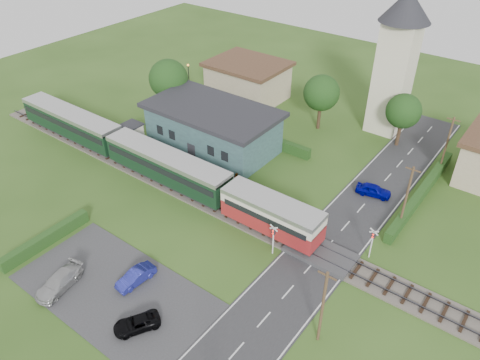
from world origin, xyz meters
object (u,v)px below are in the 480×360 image
Objects in this scene: train at (146,157)px; pedestrian_near at (237,181)px; crossing_signal_near at (273,235)px; church_tower at (398,53)px; car_park_silver at (59,282)px; car_park_dark at (137,323)px; car_park_blue at (136,277)px; station_building at (213,127)px; crossing_signal_far at (373,239)px; car_on_road at (374,190)px; pedestrian_far at (133,135)px; house_west at (248,80)px; equipment_hut at (132,133)px.

train reaches higher than pedestrian_near.
train is 13.18× the size of crossing_signal_near.
car_park_silver is (-10.41, -42.50, -9.50)m from church_tower.
pedestrian_near reaches higher than car_park_dark.
car_park_blue is 1.83× the size of pedestrian_near.
station_building is 23.23m from car_park_blue.
car_park_blue is at bearing -47.21° from train.
car_park_blue is at bearing 32.06° from car_park_silver.
crossing_signal_far is at bearing -179.00° from pedestrian_near.
crossing_signal_far is 9.78m from car_on_road.
pedestrian_far is at bearing 150.55° from train.
crossing_signal_near is 0.73× the size of car_park_silver.
car_on_road is 0.82× the size of car_park_silver.
train is 25.86m from crossing_signal_far.
crossing_signal_near is 8.65m from crossing_signal_far.
car_park_blue is at bearing -68.08° from house_west.
car_park_silver is (4.59, -25.49, -1.96)m from station_building.
church_tower is 18.18m from car_on_road.
equipment_hut is 0.14× the size of church_tower.
crossing_signal_far is 0.91× the size of car_park_blue.
car_on_road is 14.49m from pedestrian_near.
train is 22.09× the size of pedestrian_near.
station_building is 4.53× the size of car_park_dark.
car_park_silver is at bearing -157.31° from pedestrian_far.
train is 32.17m from church_tower.
crossing_signal_near is at bearing 39.35° from car_park_silver.
train is at bearing 137.68° from car_park_blue.
crossing_signal_near is at bearing -146.31° from crossing_signal_far.
car_on_road is at bearing -83.85° from pedestrian_far.
equipment_hut is 1.31× the size of pedestrian_far.
car_park_blue is 4.78m from car_park_dark.
car_park_dark is (-2.26, -41.44, -9.65)m from church_tower.
crossing_signal_far is at bearing 5.31° from train.
church_tower is at bearing 6.45° from car_on_road.
crossing_signal_far is at bearing 34.14° from car_park_silver.
church_tower reaches higher than pedestrian_far.
pedestrian_near is 16.11m from pedestrian_far.
car_on_road is (25.00, -11.64, -2.12)m from house_west.
crossing_signal_near is 12.29m from car_park_blue.
car_park_blue is at bearing -41.96° from equipment_hut.
pedestrian_far is (-5.90, 3.33, -0.75)m from train.
church_tower is at bearing 65.55° from car_park_silver.
car_park_silver is at bearing -135.18° from crossing_signal_far.
car_park_silver is at bearing 138.64° from car_on_road.
house_west is at bearing 97.06° from train.
car_on_road is 31.84m from car_park_silver.
pedestrian_near is at bearing -100.30° from pedestrian_far.
station_building is 0.91× the size of church_tower.
car_park_dark is (-10.86, -17.83, -1.57)m from crossing_signal_far.
house_west is at bearing 52.63° from car_on_road.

